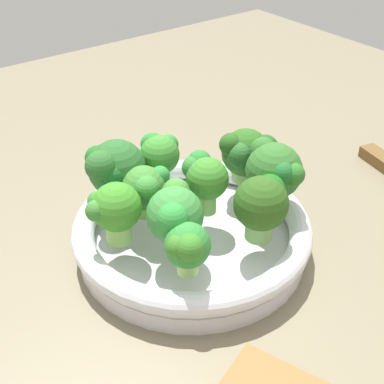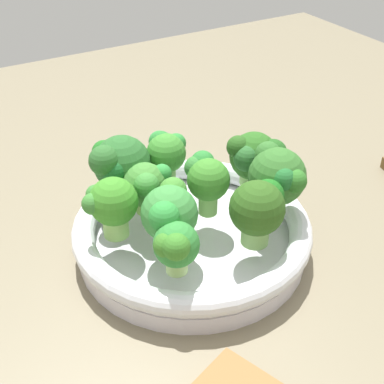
{
  "view_description": "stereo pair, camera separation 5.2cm",
  "coord_description": "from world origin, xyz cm",
  "px_view_note": "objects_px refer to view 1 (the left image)",
  "views": [
    {
      "loc": [
        30.39,
        -26.35,
        36.31
      ],
      "look_at": [
        -3.96,
        -0.54,
        7.12
      ],
      "focal_mm": 50.59,
      "sensor_mm": 36.0,
      "label": 1
    },
    {
      "loc": [
        33.25,
        -22.03,
        36.31
      ],
      "look_at": [
        -3.96,
        -0.54,
        7.12
      ],
      "focal_mm": 50.59,
      "sensor_mm": 36.0,
      "label": 2
    }
  ],
  "objects_px": {
    "broccoli_floret_1": "(205,177)",
    "broccoli_floret_6": "(115,209)",
    "bowl": "(192,233)",
    "broccoli_floret_9": "(175,214)",
    "broccoli_floret_4": "(145,189)",
    "broccoli_floret_0": "(187,247)",
    "broccoli_floret_7": "(114,169)",
    "broccoli_floret_2": "(262,203)",
    "broccoli_floret_5": "(158,154)",
    "broccoli_floret_3": "(274,171)",
    "broccoli_floret_8": "(246,153)"
  },
  "relations": [
    {
      "from": "broccoli_floret_4",
      "to": "broccoli_floret_6",
      "type": "height_order",
      "value": "broccoli_floret_6"
    },
    {
      "from": "broccoli_floret_4",
      "to": "broccoli_floret_0",
      "type": "bearing_deg",
      "value": -11.29
    },
    {
      "from": "broccoli_floret_5",
      "to": "bowl",
      "type": "bearing_deg",
      "value": -4.54
    },
    {
      "from": "bowl",
      "to": "broccoli_floret_4",
      "type": "relative_size",
      "value": 4.49
    },
    {
      "from": "broccoli_floret_7",
      "to": "broccoli_floret_2",
      "type": "bearing_deg",
      "value": 31.74
    },
    {
      "from": "broccoli_floret_6",
      "to": "broccoli_floret_7",
      "type": "relative_size",
      "value": 0.9
    },
    {
      "from": "broccoli_floret_4",
      "to": "broccoli_floret_5",
      "type": "relative_size",
      "value": 0.88
    },
    {
      "from": "broccoli_floret_0",
      "to": "broccoli_floret_8",
      "type": "height_order",
      "value": "broccoli_floret_8"
    },
    {
      "from": "broccoli_floret_6",
      "to": "broccoli_floret_8",
      "type": "height_order",
      "value": "broccoli_floret_6"
    },
    {
      "from": "broccoli_floret_3",
      "to": "broccoli_floret_7",
      "type": "distance_m",
      "value": 0.16
    },
    {
      "from": "broccoli_floret_0",
      "to": "broccoli_floret_2",
      "type": "height_order",
      "value": "broccoli_floret_2"
    },
    {
      "from": "bowl",
      "to": "broccoli_floret_3",
      "type": "bearing_deg",
      "value": 66.98
    },
    {
      "from": "broccoli_floret_0",
      "to": "broccoli_floret_8",
      "type": "distance_m",
      "value": 0.16
    },
    {
      "from": "broccoli_floret_2",
      "to": "broccoli_floret_6",
      "type": "bearing_deg",
      "value": -123.47
    },
    {
      "from": "broccoli_floret_1",
      "to": "broccoli_floret_6",
      "type": "relative_size",
      "value": 0.99
    },
    {
      "from": "bowl",
      "to": "broccoli_floret_8",
      "type": "height_order",
      "value": "broccoli_floret_8"
    },
    {
      "from": "broccoli_floret_1",
      "to": "broccoli_floret_3",
      "type": "distance_m",
      "value": 0.07
    },
    {
      "from": "broccoli_floret_5",
      "to": "broccoli_floret_0",
      "type": "bearing_deg",
      "value": -24.06
    },
    {
      "from": "bowl",
      "to": "broccoli_floret_0",
      "type": "relative_size",
      "value": 4.72
    },
    {
      "from": "bowl",
      "to": "broccoli_floret_6",
      "type": "bearing_deg",
      "value": -99.6
    },
    {
      "from": "broccoli_floret_8",
      "to": "broccoli_floret_9",
      "type": "height_order",
      "value": "same"
    },
    {
      "from": "broccoli_floret_4",
      "to": "broccoli_floret_2",
      "type": "bearing_deg",
      "value": 36.91
    },
    {
      "from": "broccoli_floret_3",
      "to": "broccoli_floret_8",
      "type": "xyz_separation_m",
      "value": [
        -0.05,
        0.01,
        -0.01
      ]
    },
    {
      "from": "broccoli_floret_4",
      "to": "broccoli_floret_5",
      "type": "height_order",
      "value": "broccoli_floret_5"
    },
    {
      "from": "broccoli_floret_1",
      "to": "broccoli_floret_9",
      "type": "distance_m",
      "value": 0.06
    },
    {
      "from": "broccoli_floret_7",
      "to": "broccoli_floret_4",
      "type": "bearing_deg",
      "value": 17.02
    },
    {
      "from": "broccoli_floret_7",
      "to": "broccoli_floret_9",
      "type": "distance_m",
      "value": 0.09
    },
    {
      "from": "broccoli_floret_8",
      "to": "broccoli_floret_9",
      "type": "relative_size",
      "value": 0.99
    },
    {
      "from": "broccoli_floret_5",
      "to": "broccoli_floret_3",
      "type": "bearing_deg",
      "value": 35.92
    },
    {
      "from": "broccoli_floret_4",
      "to": "broccoli_floret_7",
      "type": "xyz_separation_m",
      "value": [
        -0.04,
        -0.01,
        0.01
      ]
    },
    {
      "from": "broccoli_floret_2",
      "to": "broccoli_floret_6",
      "type": "distance_m",
      "value": 0.13
    },
    {
      "from": "bowl",
      "to": "broccoli_floret_9",
      "type": "distance_m",
      "value": 0.07
    },
    {
      "from": "broccoli_floret_4",
      "to": "broccoli_floret_9",
      "type": "xyz_separation_m",
      "value": [
        0.05,
        -0.0,
        0.0
      ]
    },
    {
      "from": "broccoli_floret_1",
      "to": "broccoli_floret_7",
      "type": "xyz_separation_m",
      "value": [
        -0.07,
        -0.06,
        0.0
      ]
    },
    {
      "from": "broccoli_floret_9",
      "to": "broccoli_floret_5",
      "type": "bearing_deg",
      "value": 154.49
    },
    {
      "from": "broccoli_floret_2",
      "to": "broccoli_floret_5",
      "type": "distance_m",
      "value": 0.13
    },
    {
      "from": "broccoli_floret_8",
      "to": "broccoli_floret_1",
      "type": "bearing_deg",
      "value": -76.66
    },
    {
      "from": "broccoli_floret_4",
      "to": "broccoli_floret_9",
      "type": "height_order",
      "value": "broccoli_floret_9"
    },
    {
      "from": "broccoli_floret_1",
      "to": "broccoli_floret_5",
      "type": "height_order",
      "value": "same"
    },
    {
      "from": "broccoli_floret_6",
      "to": "broccoli_floret_2",
      "type": "bearing_deg",
      "value": 56.53
    },
    {
      "from": "bowl",
      "to": "broccoli_floret_5",
      "type": "bearing_deg",
      "value": 175.46
    },
    {
      "from": "bowl",
      "to": "broccoli_floret_4",
      "type": "height_order",
      "value": "broccoli_floret_4"
    },
    {
      "from": "bowl",
      "to": "broccoli_floret_4",
      "type": "distance_m",
      "value": 0.07
    },
    {
      "from": "broccoli_floret_9",
      "to": "broccoli_floret_7",
      "type": "bearing_deg",
      "value": -175.37
    },
    {
      "from": "broccoli_floret_3",
      "to": "broccoli_floret_1",
      "type": "bearing_deg",
      "value": -121.1
    },
    {
      "from": "broccoli_floret_4",
      "to": "broccoli_floret_5",
      "type": "bearing_deg",
      "value": 132.63
    },
    {
      "from": "broccoli_floret_0",
      "to": "broccoli_floret_2",
      "type": "relative_size",
      "value": 0.79
    },
    {
      "from": "bowl",
      "to": "broccoli_floret_0",
      "type": "distance_m",
      "value": 0.1
    },
    {
      "from": "broccoli_floret_5",
      "to": "broccoli_floret_9",
      "type": "relative_size",
      "value": 1.02
    },
    {
      "from": "broccoli_floret_3",
      "to": "broccoli_floret_5",
      "type": "height_order",
      "value": "broccoli_floret_3"
    }
  ]
}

